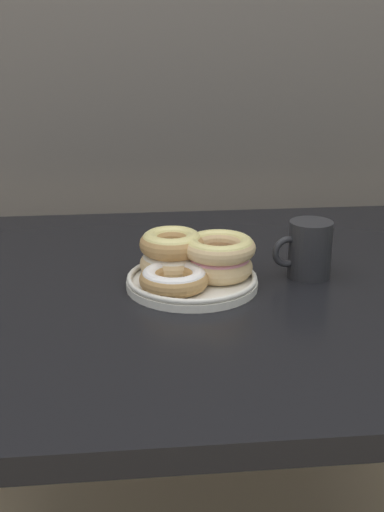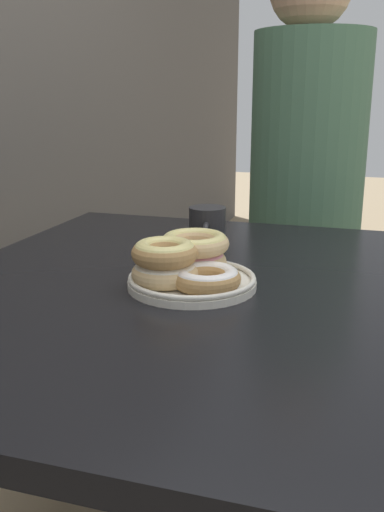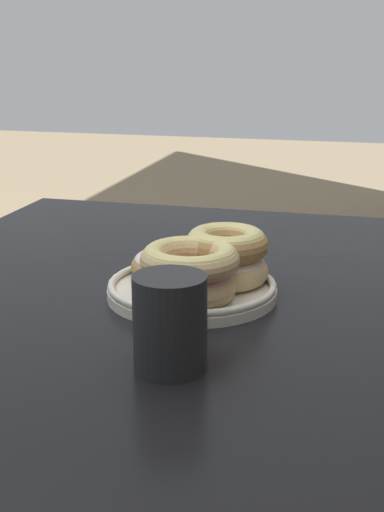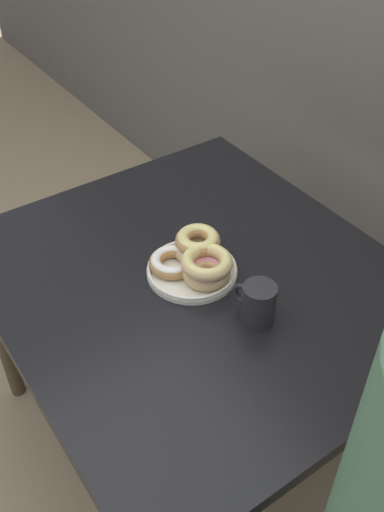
% 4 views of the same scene
% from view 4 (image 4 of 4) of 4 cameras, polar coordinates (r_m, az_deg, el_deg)
% --- Properties ---
extents(ground_plane, '(14.00, 14.00, 0.00)m').
position_cam_4_polar(ground_plane, '(1.98, -6.82, -20.82)').
color(ground_plane, '#937F60').
extents(dining_table, '(1.12, 1.00, 0.72)m').
position_cam_4_polar(dining_table, '(1.54, 0.53, -3.85)').
color(dining_table, black).
rests_on(dining_table, ground_plane).
extents(donut_plate, '(0.26, 0.24, 0.09)m').
position_cam_4_polar(donut_plate, '(1.48, 0.38, -0.41)').
color(donut_plate, silver).
rests_on(donut_plate, dining_table).
extents(coffee_mug, '(0.12, 0.08, 0.11)m').
position_cam_4_polar(coffee_mug, '(1.35, 6.59, -4.70)').
color(coffee_mug, '#232326').
rests_on(coffee_mug, dining_table).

